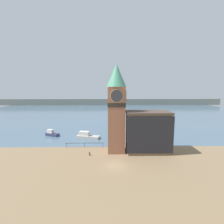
# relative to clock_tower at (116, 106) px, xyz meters

# --- Properties ---
(ground_plane) EXTENTS (160.00, 160.00, 0.00)m
(ground_plane) POSITION_rel_clock_tower_xyz_m (-0.55, -7.42, -10.47)
(ground_plane) COLOR #846B4C
(water) EXTENTS (160.00, 120.00, 0.00)m
(water) POSITION_rel_clock_tower_xyz_m (-0.55, 63.14, -10.47)
(water) COLOR slate
(water) RESTS_ON ground_plane
(far_shoreline) EXTENTS (180.00, 3.00, 5.00)m
(far_shoreline) POSITION_rel_clock_tower_xyz_m (-0.55, 103.14, -7.97)
(far_shoreline) COLOR gray
(far_shoreline) RESTS_ON water
(pier_railing) EXTENTS (9.59, 0.08, 1.09)m
(pier_railing) POSITION_rel_clock_tower_xyz_m (-7.70, 2.89, -9.53)
(pier_railing) COLOR #232328
(pier_railing) RESTS_ON ground_plane
(clock_tower) EXTENTS (4.35, 4.35, 19.74)m
(clock_tower) POSITION_rel_clock_tower_xyz_m (0.00, 0.00, 0.00)
(clock_tower) COLOR #935B42
(clock_tower) RESTS_ON ground_plane
(pier_building) EXTENTS (10.01, 5.62, 9.33)m
(pier_building) POSITION_rel_clock_tower_xyz_m (7.18, -0.17, -5.78)
(pier_building) COLOR #9E754C
(pier_building) RESTS_ON ground_plane
(boat_near) EXTENTS (6.94, 3.76, 1.93)m
(boat_near) POSITION_rel_clock_tower_xyz_m (-8.04, 10.64, -9.78)
(boat_near) COLOR #B7B2A8
(boat_near) RESTS_ON water
(boat_far) EXTENTS (4.45, 3.08, 1.89)m
(boat_far) POSITION_rel_clock_tower_xyz_m (-19.05, 13.26, -9.79)
(boat_far) COLOR #333856
(boat_far) RESTS_ON water
(mooring_bollard_near) EXTENTS (0.34, 0.34, 0.80)m
(mooring_bollard_near) POSITION_rel_clock_tower_xyz_m (-5.92, -2.30, -10.04)
(mooring_bollard_near) COLOR brown
(mooring_bollard_near) RESTS_ON ground_plane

